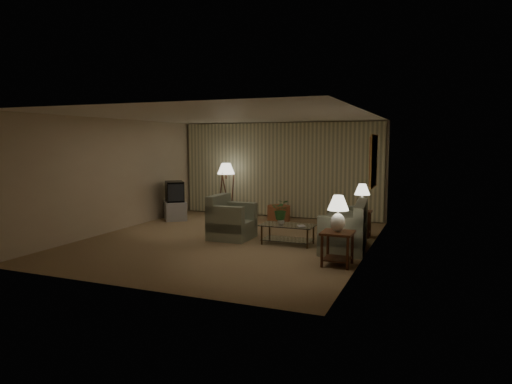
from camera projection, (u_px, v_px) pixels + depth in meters
ground at (228, 240)px, 10.01m from camera, size 7.00×7.00×0.00m
room_shell at (255, 158)px, 11.19m from camera, size 6.04×7.02×2.72m
sofa at (344, 230)px, 9.24m from camera, size 1.86×1.18×0.75m
armchair at (232, 222)px, 10.14m from camera, size 0.92×0.87×0.77m
side_table_near at (337, 242)px, 7.94m from camera, size 0.54×0.54×0.60m
side_table_far at (361, 220)px, 10.34m from camera, size 0.44×0.37×0.60m
table_lamp_near at (338, 210)px, 7.88m from camera, size 0.37×0.37×0.64m
table_lamp_far at (362, 195)px, 10.27m from camera, size 0.35×0.35×0.61m
coffee_table at (288, 231)px, 9.60m from camera, size 1.13×0.62×0.41m
tv_cabinet at (175, 210)px, 12.69m from camera, size 1.44×1.43×0.50m
crt_tv at (175, 191)px, 12.63m from camera, size 1.10×1.10×0.56m
floor_lamp at (226, 189)px, 13.04m from camera, size 0.50×0.50×1.54m
ottoman at (279, 213)px, 12.45m from camera, size 0.63×0.63×0.42m
vase at (281, 221)px, 9.63m from camera, size 0.19×0.19×0.16m
flowers at (281, 207)px, 9.60m from camera, size 0.43×0.39×0.43m
book at (298, 226)px, 9.40m from camera, size 0.24×0.26×0.02m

